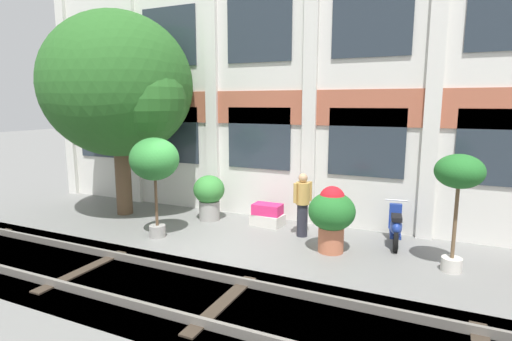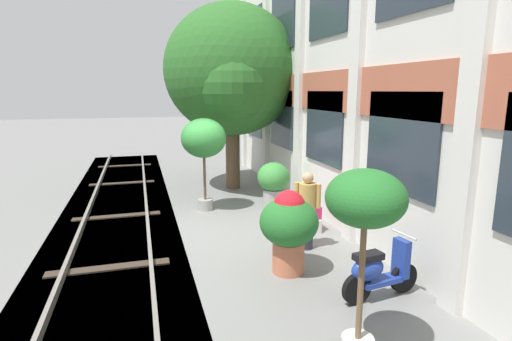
# 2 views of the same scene
# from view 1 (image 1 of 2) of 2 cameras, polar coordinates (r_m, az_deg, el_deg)

# --- Properties ---
(ground_plane) EXTENTS (80.00, 80.00, 0.00)m
(ground_plane) POSITION_cam_1_polar(r_m,az_deg,el_deg) (9.42, -6.04, -10.43)
(ground_plane) COLOR slate
(apartment_facade) EXTENTS (14.97, 0.64, 8.72)m
(apartment_facade) POSITION_cam_1_polar(r_m,az_deg,el_deg) (11.36, 0.95, 15.26)
(apartment_facade) COLOR silver
(apartment_facade) RESTS_ON ground
(rail_tracks) EXTENTS (22.61, 2.80, 0.43)m
(rail_tracks) POSITION_cam_1_polar(r_m,az_deg,el_deg) (7.71, -15.31, -16.51)
(rail_tracks) COLOR #4C473F
(rail_tracks) RESTS_ON ground
(broadleaf_tree) EXTENTS (4.36, 4.15, 5.72)m
(broadleaf_tree) POSITION_cam_1_polar(r_m,az_deg,el_deg) (12.03, -19.08, 10.93)
(broadleaf_tree) COLOR brown
(broadleaf_tree) RESTS_ON ground
(potted_plant_low_pan) EXTENTS (1.16, 1.16, 2.42)m
(potted_plant_low_pan) POSITION_cam_1_polar(r_m,az_deg,el_deg) (9.73, -14.30, 1.25)
(potted_plant_low_pan) COLOR gray
(potted_plant_low_pan) RESTS_ON ground
(potted_plant_tall_urn) EXTENTS (0.89, 0.89, 2.29)m
(potted_plant_tall_urn) POSITION_cam_1_polar(r_m,az_deg,el_deg) (8.35, 26.99, -1.08)
(potted_plant_tall_urn) COLOR beige
(potted_plant_tall_urn) RESTS_ON ground
(potted_plant_square_trough) EXTENTS (0.89, 0.62, 0.58)m
(potted_plant_square_trough) POSITION_cam_1_polar(r_m,az_deg,el_deg) (10.68, 1.64, -6.40)
(potted_plant_square_trough) COLOR beige
(potted_plant_square_trough) RESTS_ON ground
(potted_plant_stone_basin) EXTENTS (1.01, 1.01, 1.46)m
(potted_plant_stone_basin) POSITION_cam_1_polar(r_m,az_deg,el_deg) (8.82, 10.76, -6.06)
(potted_plant_stone_basin) COLOR #B76647
(potted_plant_stone_basin) RESTS_ON ground
(potted_plant_ribbed_drum) EXTENTS (0.86, 0.86, 1.26)m
(potted_plant_ribbed_drum) POSITION_cam_1_polar(r_m,az_deg,el_deg) (11.12, -6.71, -3.38)
(potted_plant_ribbed_drum) COLOR gray
(potted_plant_ribbed_drum) RESTS_ON ground
(scooter_second_parked) EXTENTS (0.50, 1.38, 0.98)m
(scooter_second_parked) POSITION_cam_1_polar(r_m,az_deg,el_deg) (9.67, 19.31, -7.67)
(scooter_second_parked) COLOR black
(scooter_second_parked) RESTS_ON ground
(resident_by_doorway) EXTENTS (0.35, 0.44, 1.56)m
(resident_by_doorway) POSITION_cam_1_polar(r_m,az_deg,el_deg) (9.74, 6.67, -4.62)
(resident_by_doorway) COLOR #282833
(resident_by_doorway) RESTS_ON ground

